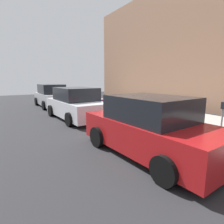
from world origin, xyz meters
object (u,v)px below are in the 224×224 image
suitcase_red_10 (106,106)px  suitcase_navy_11 (103,105)px  bollard_post (90,102)px  suitcase_maroon_8 (116,109)px  suitcase_silver_6 (128,112)px  parked_car_silver_2 (52,96)px  suitcase_olive_0 (179,124)px  fire_hydrant (96,102)px  parked_car_white_1 (76,104)px  suitcase_black_5 (135,113)px  suitcase_maroon_1 (166,122)px  suitcase_teal_2 (156,118)px  parking_meter (222,116)px  suitcase_teal_9 (111,107)px  suitcase_olive_7 (122,109)px  parked_car_red_0 (149,127)px  suitcase_red_3 (148,116)px  suitcase_navy_4 (140,113)px

suitcase_red_10 → suitcase_navy_11: (0.53, -0.11, -0.03)m
bollard_post → suitcase_red_10: bearing=-176.8°
suitcase_navy_11 → bollard_post: bearing=8.7°
suitcase_maroon_8 → suitcase_red_10: 1.15m
suitcase_silver_6 → parked_car_silver_2: bearing=17.2°
parked_car_silver_2 → suitcase_olive_0: bearing=-167.8°
fire_hydrant → parked_car_white_1: (-1.88, 2.13, 0.24)m
suitcase_olive_0 → parked_car_silver_2: parked_car_silver_2 is taller
parked_car_white_1 → suitcase_silver_6: bearing=-129.6°
suitcase_black_5 → bollard_post: (4.67, 0.21, 0.06)m
fire_hydrant → parked_car_silver_2: 3.91m
suitcase_maroon_1 → suitcase_teal_2: 0.53m
suitcase_teal_2 → parked_car_silver_2: (9.00, 2.06, 0.31)m
parking_meter → parked_car_white_1: 6.77m
suitcase_maroon_1 → suitcase_black_5: size_ratio=1.39×
suitcase_maroon_8 → suitcase_teal_9: 0.58m
suitcase_olive_0 → suitcase_maroon_8: 4.15m
suitcase_olive_7 → suitcase_navy_11: (2.21, -0.12, -0.02)m
suitcase_silver_6 → parked_car_red_0: (-3.81, 2.14, 0.36)m
suitcase_olive_0 → bollard_post: (7.31, 0.20, 0.07)m
suitcase_olive_0 → suitcase_silver_6: size_ratio=0.94×
suitcase_maroon_1 → parked_car_white_1: (4.37, 2.08, 0.35)m
suitcase_teal_9 → suitcase_teal_2: bearing=179.6°
suitcase_teal_2 → suitcase_red_3: 0.57m
suitcase_red_3 → suitcase_black_5: (1.02, -0.04, -0.03)m
suitcase_teal_2 → suitcase_red_3: suitcase_red_3 is taller
suitcase_teal_2 → fire_hydrant: size_ratio=0.99×
fire_hydrant → parked_car_red_0: parked_car_red_0 is taller
parked_car_white_1 → suitcase_navy_11: bearing=-67.4°
suitcase_teal_9 → suitcase_navy_11: bearing=-6.3°
suitcase_silver_6 → parking_meter: size_ratio=0.65×
suitcase_navy_4 → suitcase_black_5: (0.50, -0.10, -0.09)m
suitcase_silver_6 → suitcase_navy_4: bearing=177.2°
parking_meter → parked_car_silver_2: parked_car_silver_2 is taller
suitcase_teal_2 → bollard_post: (6.25, 0.08, 0.01)m
suitcase_olive_7 → bollard_post: 3.69m
suitcase_silver_6 → suitcase_olive_7: size_ratio=0.86×
suitcase_navy_4 → parked_car_red_0: bearing=143.4°
suitcase_teal_2 → parked_car_silver_2: size_ratio=0.18×
suitcase_navy_4 → suitcase_olive_7: size_ratio=1.13×
parking_meter → suitcase_maroon_8: bearing=3.0°
suitcase_black_5 → suitcase_navy_11: bearing=-0.3°
suitcase_navy_11 → bollard_post: 1.50m
suitcase_olive_7 → bollard_post: size_ratio=1.34×
suitcase_navy_11 → parked_car_white_1: size_ratio=0.20×
suitcase_red_3 → suitcase_maroon_8: suitcase_red_3 is taller
suitcase_red_3 → suitcase_navy_11: size_ratio=0.92×
suitcase_navy_4 → suitcase_maroon_8: size_ratio=1.36×
suitcase_maroon_1 → suitcase_teal_2: size_ratio=1.17×
suitcase_red_10 → parked_car_white_1: 2.15m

